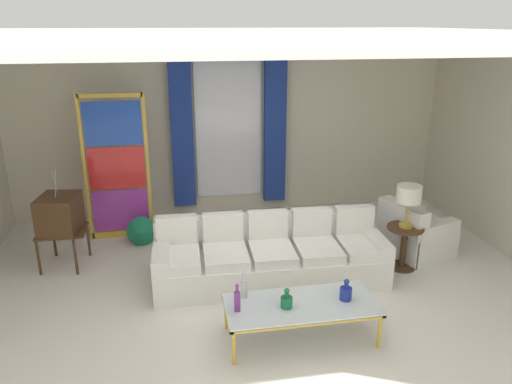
% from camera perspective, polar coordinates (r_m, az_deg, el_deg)
% --- Properties ---
extents(ground_plane, '(16.00, 16.00, 0.00)m').
position_cam_1_polar(ground_plane, '(6.08, 1.10, -12.19)').
color(ground_plane, white).
extents(wall_rear, '(8.00, 0.12, 3.00)m').
position_cam_1_polar(wall_rear, '(8.39, -2.93, 7.65)').
color(wall_rear, beige).
rests_on(wall_rear, ground).
extents(ceiling_slab, '(8.00, 7.60, 0.04)m').
position_cam_1_polar(ceiling_slab, '(5.99, -0.27, 17.76)').
color(ceiling_slab, white).
extents(curtained_window, '(2.00, 0.17, 2.70)m').
position_cam_1_polar(curtained_window, '(8.18, -3.15, 9.07)').
color(curtained_window, white).
rests_on(curtained_window, ground).
extents(couch_white_long, '(2.94, 1.01, 0.86)m').
position_cam_1_polar(couch_white_long, '(6.40, 1.58, -7.39)').
color(couch_white_long, white).
rests_on(couch_white_long, ground).
extents(coffee_table, '(1.57, 0.69, 0.41)m').
position_cam_1_polar(coffee_table, '(5.25, 5.20, -12.95)').
color(coffee_table, silver).
rests_on(coffee_table, ground).
extents(bottle_blue_decanter, '(0.13, 0.13, 0.24)m').
position_cam_1_polar(bottle_blue_decanter, '(5.33, 10.30, -11.30)').
color(bottle_blue_decanter, navy).
rests_on(bottle_blue_decanter, coffee_table).
extents(bottle_crystal_tall, '(0.12, 0.12, 0.21)m').
position_cam_1_polar(bottle_crystal_tall, '(5.13, 3.54, -12.39)').
color(bottle_crystal_tall, '#196B3D').
rests_on(bottle_crystal_tall, coffee_table).
extents(bottle_amber_squat, '(0.07, 0.07, 0.31)m').
position_cam_1_polar(bottle_amber_squat, '(5.27, -1.38, -10.83)').
color(bottle_amber_squat, silver).
rests_on(bottle_amber_squat, coffee_table).
extents(bottle_ruby_flask, '(0.06, 0.06, 0.30)m').
position_cam_1_polar(bottle_ruby_flask, '(5.04, -2.18, -12.34)').
color(bottle_ruby_flask, '#753384').
rests_on(bottle_ruby_flask, coffee_table).
extents(vintage_tv, '(0.62, 0.66, 1.35)m').
position_cam_1_polar(vintage_tv, '(7.05, -21.67, -2.51)').
color(vintage_tv, '#472D19').
rests_on(vintage_tv, ground).
extents(armchair_white, '(1.03, 1.01, 0.80)m').
position_cam_1_polar(armchair_white, '(7.38, 17.71, -4.77)').
color(armchair_white, white).
rests_on(armchair_white, ground).
extents(stained_glass_divider, '(0.95, 0.05, 2.20)m').
position_cam_1_polar(stained_glass_divider, '(7.62, -15.71, 2.35)').
color(stained_glass_divider, gold).
rests_on(stained_glass_divider, ground).
extents(peacock_figurine, '(0.44, 0.60, 0.50)m').
position_cam_1_polar(peacock_figurine, '(7.46, -13.07, -4.65)').
color(peacock_figurine, beige).
rests_on(peacock_figurine, ground).
extents(round_side_table, '(0.48, 0.48, 0.59)m').
position_cam_1_polar(round_side_table, '(6.91, 16.65, -5.69)').
color(round_side_table, '#472D19').
rests_on(round_side_table, ground).
extents(table_lamp_brass, '(0.32, 0.32, 0.57)m').
position_cam_1_polar(table_lamp_brass, '(6.67, 17.20, -0.43)').
color(table_lamp_brass, '#B29338').
rests_on(table_lamp_brass, round_side_table).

